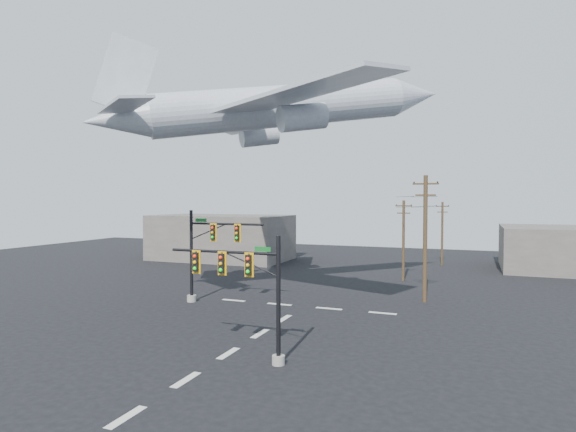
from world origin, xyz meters
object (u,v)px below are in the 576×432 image
at_px(airliner, 281,107).
at_px(utility_pole_b, 403,239).
at_px(utility_pole_c, 442,232).
at_px(signal_mast_far, 206,254).
at_px(signal_mast_near, 249,290).
at_px(utility_pole_a, 425,236).

bearing_deg(airliner, utility_pole_b, 18.04).
bearing_deg(utility_pole_c, signal_mast_far, -122.66).
distance_m(signal_mast_near, utility_pole_c, 40.83).
bearing_deg(utility_pole_a, airliner, -158.07).
relative_size(utility_pole_a, utility_pole_b, 1.25).
relative_size(signal_mast_far, airliner, 0.29).
bearing_deg(signal_mast_near, utility_pole_c, 80.47).
distance_m(signal_mast_near, signal_mast_far, 14.30).
height_order(utility_pole_a, utility_pole_c, utility_pole_a).
bearing_deg(utility_pole_b, utility_pole_c, 61.21).
height_order(utility_pole_b, airliner, airliner).
distance_m(signal_mast_near, utility_pole_a, 18.97).
bearing_deg(utility_pole_a, utility_pole_b, 109.22).
distance_m(utility_pole_c, airliner, 30.78).
relative_size(utility_pole_b, utility_pole_c, 1.03).
height_order(signal_mast_far, utility_pole_b, utility_pole_b).
bearing_deg(utility_pole_a, signal_mast_near, -109.52).
xyz_separation_m(signal_mast_near, utility_pole_b, (3.89, 27.01, 0.60)).
height_order(signal_mast_near, utility_pole_a, utility_pole_a).
distance_m(signal_mast_far, airliner, 12.93).
relative_size(utility_pole_c, airliner, 0.31).
distance_m(signal_mast_near, airliner, 18.46).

